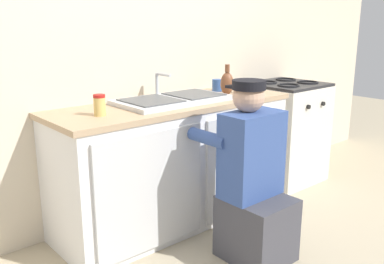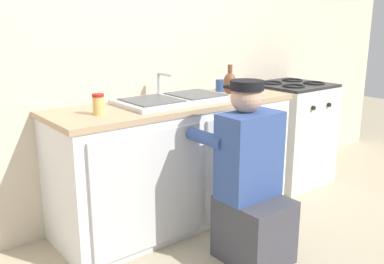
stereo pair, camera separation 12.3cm
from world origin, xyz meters
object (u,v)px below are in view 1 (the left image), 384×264
(plumber_person, at_px, (253,187))
(cell_phone, at_px, (231,88))
(spice_bottle_pepper, at_px, (236,86))
(coffee_mug, at_px, (217,85))
(vase_decorative, at_px, (227,83))
(stove_range, at_px, (284,132))
(condiment_jar, at_px, (100,105))
(sink_double_basin, at_px, (173,99))

(plumber_person, bearing_deg, cell_phone, 51.67)
(spice_bottle_pepper, height_order, cell_phone, spice_bottle_pepper)
(plumber_person, height_order, coffee_mug, plumber_person)
(vase_decorative, height_order, coffee_mug, vase_decorative)
(stove_range, bearing_deg, coffee_mug, 169.19)
(cell_phone, bearing_deg, vase_decorative, -142.11)
(condiment_jar, relative_size, spice_bottle_pepper, 1.22)
(sink_double_basin, height_order, coffee_mug, sink_double_basin)
(condiment_jar, bearing_deg, coffee_mug, 9.61)
(vase_decorative, bearing_deg, coffee_mug, 69.63)
(spice_bottle_pepper, xyz_separation_m, vase_decorative, (-0.11, -0.01, 0.04))
(stove_range, relative_size, coffee_mug, 7.25)
(sink_double_basin, distance_m, plumber_person, 0.85)
(plumber_person, relative_size, spice_bottle_pepper, 10.52)
(cell_phone, bearing_deg, plumber_person, -128.33)
(sink_double_basin, xyz_separation_m, plumber_person, (0.05, -0.72, -0.45))
(sink_double_basin, height_order, stove_range, sink_double_basin)
(stove_range, xyz_separation_m, condiment_jar, (-1.89, -0.06, 0.50))
(coffee_mug, bearing_deg, spice_bottle_pepper, -72.19)
(vase_decorative, bearing_deg, sink_double_basin, 176.21)
(stove_range, bearing_deg, condiment_jar, -178.22)
(stove_range, bearing_deg, cell_phone, 164.67)
(condiment_jar, relative_size, cell_phone, 0.91)
(plumber_person, bearing_deg, spice_bottle_pepper, 50.81)
(spice_bottle_pepper, distance_m, cell_phone, 0.22)
(spice_bottle_pepper, bearing_deg, coffee_mug, 107.81)
(spice_bottle_pepper, bearing_deg, stove_range, 1.87)
(sink_double_basin, relative_size, vase_decorative, 3.48)
(stove_range, xyz_separation_m, plumber_person, (-1.24, -0.71, 0.01))
(vase_decorative, bearing_deg, stove_range, 2.23)
(plumber_person, xyz_separation_m, coffee_mug, (0.51, 0.85, 0.47))
(condiment_jar, height_order, cell_phone, condiment_jar)
(stove_range, xyz_separation_m, cell_phone, (-0.55, 0.15, 0.44))
(spice_bottle_pepper, bearing_deg, cell_phone, 55.33)
(cell_phone, xyz_separation_m, vase_decorative, (-0.23, -0.18, 0.08))
(cell_phone, relative_size, coffee_mug, 1.11)
(vase_decorative, xyz_separation_m, coffee_mug, (0.06, 0.17, -0.04))
(vase_decorative, bearing_deg, condiment_jar, -178.54)
(condiment_jar, bearing_deg, spice_bottle_pepper, 1.73)
(vase_decorative, bearing_deg, cell_phone, 37.89)
(coffee_mug, bearing_deg, plumber_person, -121.04)
(sink_double_basin, relative_size, coffee_mug, 6.35)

